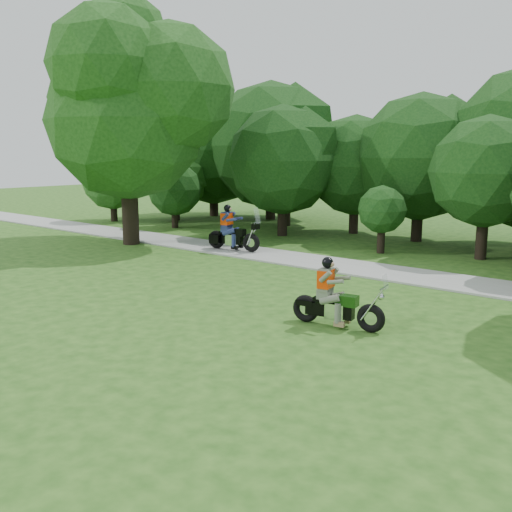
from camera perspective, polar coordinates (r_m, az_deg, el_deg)
The scene contains 6 objects.
ground at distance 12.37m, azimuth -5.85°, elevation -7.51°, with size 100.00×100.00×0.00m, color #234D16.
walkway at distance 18.66m, azimuth 11.93°, elevation -1.45°, with size 60.00×2.20×0.06m, color gray.
tree_line at distance 24.58m, azimuth 20.22°, elevation 9.44°, with size 39.68×11.80×7.84m.
big_tree_west at distance 24.30m, azimuth -12.27°, elevation 14.82°, with size 8.64×6.56×9.96m.
chopper_motorcycle at distance 12.61m, azimuth 7.73°, elevation -4.51°, with size 2.15×0.72×1.54m.
touring_motorcycle at distance 21.86m, azimuth -2.58°, elevation 2.25°, with size 2.28×0.94×1.74m.
Camera 1 is at (8.43, -8.21, 3.80)m, focal length 40.00 mm.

